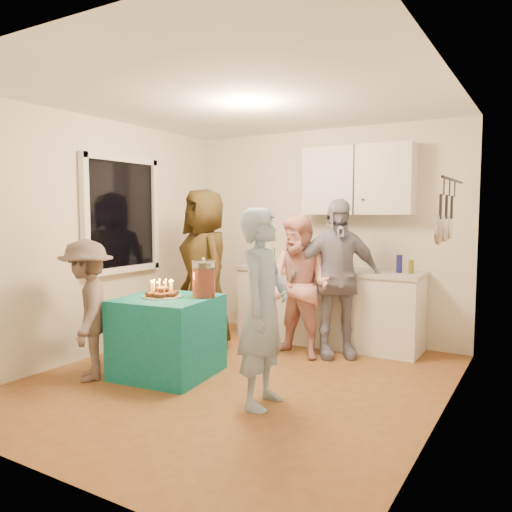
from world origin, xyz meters
The scene contains 19 objects.
floor centered at (0.00, 0.00, 0.00)m, with size 4.00×4.00×0.00m, color brown.
ceiling centered at (0.00, 0.00, 2.60)m, with size 4.00×4.00×0.00m, color white.
back_wall centered at (0.00, 2.00, 1.30)m, with size 3.60×3.60×0.00m, color silver.
left_wall centered at (-1.80, 0.00, 1.30)m, with size 4.00×4.00×0.00m, color silver.
right_wall centered at (1.80, 0.00, 1.30)m, with size 4.00×4.00×0.00m, color silver.
window_night centered at (-1.77, 0.30, 1.55)m, with size 0.04×1.00×1.20m, color black.
counter centered at (0.20, 1.70, 0.43)m, with size 2.20×0.58×0.86m, color white.
countertop centered at (0.20, 1.70, 0.89)m, with size 2.24×0.62×0.05m, color beige.
upper_cabinet centered at (0.50, 1.85, 1.95)m, with size 1.30×0.30×0.80m, color white.
pot_rack centered at (1.72, 0.70, 1.60)m, with size 0.12×1.00×0.60m, color black.
microwave centered at (0.06, 1.70, 1.06)m, with size 0.54×0.37×0.30m, color white.
party_table centered at (-0.68, -0.19, 0.38)m, with size 0.85×0.85×0.76m, color #117273.
donut_cake centered at (-0.72, -0.21, 0.85)m, with size 0.38×0.38×0.18m, color #381C0C, non-canonical shape.
punch_jar centered at (-0.38, 0.00, 0.93)m, with size 0.22×0.22×0.34m, color red.
man_birthday centered at (0.50, -0.38, 0.81)m, with size 0.59×0.39×1.61m, color #90B0D2.
woman_back_left centered at (-0.99, 0.86, 0.92)m, with size 0.90×0.59×1.84m, color #4E3B16.
woman_back_center centered at (0.16, 0.99, 0.78)m, with size 0.76×0.59×1.55m, color #E5777A.
woman_back_right centered at (0.49, 1.23, 0.86)m, with size 1.01×0.42×1.72m, color #121139.
child_near_left centered at (-1.24, -0.67, 0.66)m, with size 0.86×0.49×1.33m, color #504240.
Camera 1 is at (2.48, -3.83, 1.58)m, focal length 35.00 mm.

